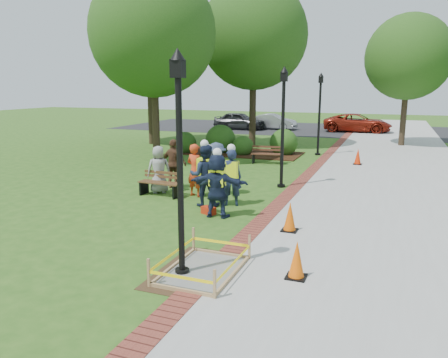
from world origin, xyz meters
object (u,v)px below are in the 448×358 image
at_px(bench_near, 160,188).
at_px(hivis_worker_a, 217,183).
at_px(cone_front, 297,261).
at_px(lamp_near, 180,148).
at_px(hivis_worker_b, 231,175).
at_px(wet_concrete_pad, 203,261).
at_px(hivis_worker_c, 205,174).

xyz_separation_m(bench_near, hivis_worker_a, (2.67, -1.52, 0.71)).
distance_m(bench_near, cone_front, 7.28).
bearing_deg(hivis_worker_a, cone_front, -47.45).
bearing_deg(cone_front, lamp_near, -164.33).
relative_size(lamp_near, hivis_worker_b, 2.24).
bearing_deg(lamp_near, wet_concrete_pad, 31.44).
bearing_deg(hivis_worker_b, lamp_near, -80.55).
height_order(lamp_near, hivis_worker_c, lamp_near).
xyz_separation_m(wet_concrete_pad, hivis_worker_c, (-1.92, 4.49, 0.77)).
relative_size(hivis_worker_a, hivis_worker_c, 0.96).
xyz_separation_m(wet_concrete_pad, cone_front, (1.78, 0.38, 0.13)).
bearing_deg(lamp_near, hivis_worker_c, 108.46).
height_order(wet_concrete_pad, lamp_near, lamp_near).
relative_size(lamp_near, hivis_worker_a, 2.19).
distance_m(wet_concrete_pad, bench_near, 6.33).
xyz_separation_m(hivis_worker_b, hivis_worker_c, (-0.73, -0.32, 0.06)).
relative_size(bench_near, cone_front, 1.99).
bearing_deg(hivis_worker_c, bench_near, 162.85).
height_order(hivis_worker_a, hivis_worker_c, hivis_worker_c).
relative_size(bench_near, lamp_near, 0.35).
bearing_deg(hivis_worker_c, hivis_worker_a, -50.00).
distance_m(bench_near, hivis_worker_a, 3.16).
distance_m(hivis_worker_b, hivis_worker_c, 0.80).
xyz_separation_m(bench_near, hivis_worker_b, (2.61, -0.26, 0.69)).
distance_m(bench_near, hivis_worker_b, 2.71).
distance_m(wet_concrete_pad, hivis_worker_c, 4.94).
bearing_deg(cone_front, hivis_worker_b, 123.78).
relative_size(wet_concrete_pad, hivis_worker_b, 1.21).
xyz_separation_m(bench_near, cone_front, (5.57, -4.69, 0.11)).
bearing_deg(hivis_worker_c, lamp_near, -71.54).
height_order(lamp_near, hivis_worker_a, lamp_near).
bearing_deg(wet_concrete_pad, lamp_near, -148.56).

